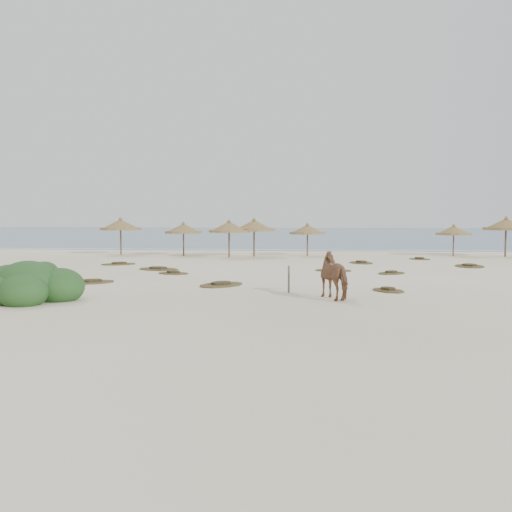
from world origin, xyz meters
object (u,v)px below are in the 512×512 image
at_px(palapa_0, 121,225).
at_px(horse, 337,275).
at_px(palapa_1, 183,229).
at_px(bush, 30,286).

bearing_deg(palapa_0, horse, -55.29).
distance_m(palapa_1, horse, 24.41).
bearing_deg(horse, bush, -19.91).
bearing_deg(palapa_0, palapa_1, -10.31).
xyz_separation_m(horse, bush, (-10.99, -1.58, -0.32)).
bearing_deg(palapa_1, horse, -64.21).
height_order(horse, bush, horse).
relative_size(palapa_1, bush, 0.78).
bearing_deg(palapa_1, bush, -90.92).
xyz_separation_m(palapa_1, horse, (10.61, -21.95, -1.19)).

